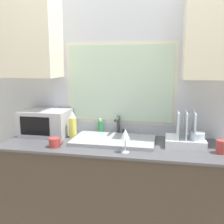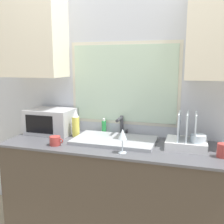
{
  "view_description": "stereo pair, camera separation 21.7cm",
  "coord_description": "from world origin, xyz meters",
  "px_view_note": "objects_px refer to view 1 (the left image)",
  "views": [
    {
      "loc": [
        0.42,
        -1.81,
        1.56
      ],
      "look_at": [
        -0.01,
        0.29,
        1.16
      ],
      "focal_mm": 42.0,
      "sensor_mm": 36.0,
      "label": 1
    },
    {
      "loc": [
        0.63,
        -1.76,
        1.56
      ],
      "look_at": [
        -0.01,
        0.29,
        1.16
      ],
      "focal_mm": 42.0,
      "sensor_mm": 36.0,
      "label": 2
    }
  ],
  "objects_px": {
    "spray_bottle": "(73,125)",
    "wine_glass": "(125,135)",
    "mug_near_sink": "(55,142)",
    "dish_rack": "(186,138)",
    "soap_bottle": "(100,127)",
    "faucet": "(118,124)",
    "microwave": "(46,123)"
  },
  "relations": [
    {
      "from": "spray_bottle",
      "to": "soap_bottle",
      "type": "distance_m",
      "value": 0.28
    },
    {
      "from": "spray_bottle",
      "to": "soap_bottle",
      "type": "xyz_separation_m",
      "value": [
        0.22,
        0.17,
        -0.05
      ]
    },
    {
      "from": "dish_rack",
      "to": "wine_glass",
      "type": "xyz_separation_m",
      "value": [
        -0.47,
        -0.26,
        0.07
      ]
    },
    {
      "from": "dish_rack",
      "to": "mug_near_sink",
      "type": "bearing_deg",
      "value": -167.14
    },
    {
      "from": "soap_bottle",
      "to": "wine_glass",
      "type": "height_order",
      "value": "wine_glass"
    },
    {
      "from": "dish_rack",
      "to": "mug_near_sink",
      "type": "distance_m",
      "value": 1.09
    },
    {
      "from": "mug_near_sink",
      "to": "soap_bottle",
      "type": "bearing_deg",
      "value": 59.99
    },
    {
      "from": "mug_near_sink",
      "to": "wine_glass",
      "type": "relative_size",
      "value": 0.64
    },
    {
      "from": "microwave",
      "to": "mug_near_sink",
      "type": "height_order",
      "value": "microwave"
    },
    {
      "from": "microwave",
      "to": "spray_bottle",
      "type": "bearing_deg",
      "value": -6.44
    },
    {
      "from": "dish_rack",
      "to": "soap_bottle",
      "type": "distance_m",
      "value": 0.82
    },
    {
      "from": "mug_near_sink",
      "to": "wine_glass",
      "type": "distance_m",
      "value": 0.6
    },
    {
      "from": "mug_near_sink",
      "to": "dish_rack",
      "type": "bearing_deg",
      "value": 12.86
    },
    {
      "from": "faucet",
      "to": "microwave",
      "type": "bearing_deg",
      "value": -170.87
    },
    {
      "from": "microwave",
      "to": "spray_bottle",
      "type": "xyz_separation_m",
      "value": [
        0.28,
        -0.03,
        0.0
      ]
    },
    {
      "from": "dish_rack",
      "to": "wine_glass",
      "type": "bearing_deg",
      "value": -151.04
    },
    {
      "from": "faucet",
      "to": "spray_bottle",
      "type": "distance_m",
      "value": 0.43
    },
    {
      "from": "microwave",
      "to": "wine_glass",
      "type": "relative_size",
      "value": 2.3
    },
    {
      "from": "mug_near_sink",
      "to": "wine_glass",
      "type": "xyz_separation_m",
      "value": [
        0.59,
        -0.02,
        0.1
      ]
    },
    {
      "from": "spray_bottle",
      "to": "mug_near_sink",
      "type": "relative_size",
      "value": 2.08
    },
    {
      "from": "faucet",
      "to": "soap_bottle",
      "type": "bearing_deg",
      "value": 172.96
    },
    {
      "from": "wine_glass",
      "to": "mug_near_sink",
      "type": "bearing_deg",
      "value": 178.14
    },
    {
      "from": "mug_near_sink",
      "to": "wine_glass",
      "type": "height_order",
      "value": "wine_glass"
    },
    {
      "from": "faucet",
      "to": "dish_rack",
      "type": "relative_size",
      "value": 0.59
    },
    {
      "from": "soap_bottle",
      "to": "mug_near_sink",
      "type": "xyz_separation_m",
      "value": [
        -0.27,
        -0.47,
        -0.03
      ]
    },
    {
      "from": "faucet",
      "to": "wine_glass",
      "type": "height_order",
      "value": "same"
    },
    {
      "from": "dish_rack",
      "to": "spray_bottle",
      "type": "height_order",
      "value": "dish_rack"
    },
    {
      "from": "microwave",
      "to": "wine_glass",
      "type": "distance_m",
      "value": 0.9
    },
    {
      "from": "mug_near_sink",
      "to": "wine_glass",
      "type": "bearing_deg",
      "value": -1.86
    },
    {
      "from": "soap_bottle",
      "to": "wine_glass",
      "type": "bearing_deg",
      "value": -56.81
    },
    {
      "from": "spray_bottle",
      "to": "wine_glass",
      "type": "height_order",
      "value": "spray_bottle"
    },
    {
      "from": "mug_near_sink",
      "to": "spray_bottle",
      "type": "bearing_deg",
      "value": 80.96
    }
  ]
}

